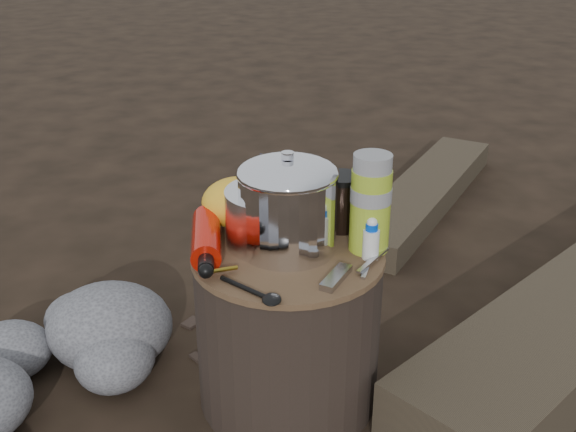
{
  "coord_description": "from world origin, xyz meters",
  "views": [
    {
      "loc": [
        -0.03,
        -1.35,
        1.11
      ],
      "look_at": [
        0.0,
        0.0,
        0.48
      ],
      "focal_mm": 43.29,
      "sensor_mm": 36.0,
      "label": 1
    }
  ],
  "objects_px": {
    "travel_mug": "(342,202)",
    "camping_pot": "(288,204)",
    "stump": "(288,327)",
    "fuel_bottle": "(206,238)",
    "thermos": "(371,204)"
  },
  "relations": [
    {
      "from": "stump",
      "to": "travel_mug",
      "type": "xyz_separation_m",
      "value": [
        0.13,
        0.13,
        0.26
      ]
    },
    {
      "from": "stump",
      "to": "thermos",
      "type": "relative_size",
      "value": 1.93
    },
    {
      "from": "stump",
      "to": "camping_pot",
      "type": "height_order",
      "value": "camping_pot"
    },
    {
      "from": "stump",
      "to": "fuel_bottle",
      "type": "xyz_separation_m",
      "value": [
        -0.18,
        0.01,
        0.23
      ]
    },
    {
      "from": "camping_pot",
      "to": "travel_mug",
      "type": "distance_m",
      "value": 0.17
    },
    {
      "from": "thermos",
      "to": "travel_mug",
      "type": "bearing_deg",
      "value": 114.82
    },
    {
      "from": "travel_mug",
      "to": "camping_pot",
      "type": "bearing_deg",
      "value": -141.11
    },
    {
      "from": "thermos",
      "to": "travel_mug",
      "type": "height_order",
      "value": "thermos"
    },
    {
      "from": "stump",
      "to": "camping_pot",
      "type": "relative_size",
      "value": 1.97
    },
    {
      "from": "stump",
      "to": "thermos",
      "type": "distance_m",
      "value": 0.35
    },
    {
      "from": "fuel_bottle",
      "to": "thermos",
      "type": "xyz_separation_m",
      "value": [
        0.36,
        0.0,
        0.08
      ]
    },
    {
      "from": "stump",
      "to": "camping_pot",
      "type": "xyz_separation_m",
      "value": [
        -0.0,
        0.02,
        0.3
      ]
    },
    {
      "from": "stump",
      "to": "fuel_bottle",
      "type": "relative_size",
      "value": 1.58
    },
    {
      "from": "stump",
      "to": "travel_mug",
      "type": "relative_size",
      "value": 3.24
    },
    {
      "from": "fuel_bottle",
      "to": "thermos",
      "type": "bearing_deg",
      "value": -3.96
    }
  ]
}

